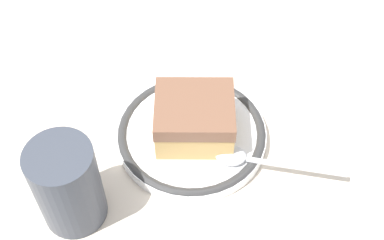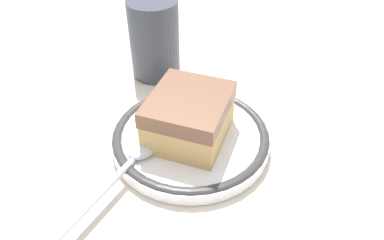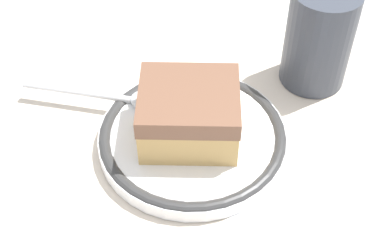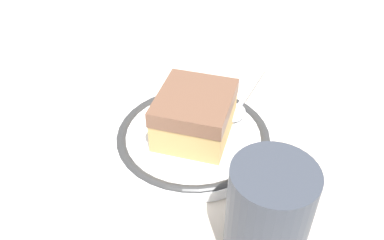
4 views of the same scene
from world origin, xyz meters
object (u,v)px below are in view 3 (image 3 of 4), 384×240
Objects in this scene: spoon at (127,98)px; cup at (318,43)px; cake_slice at (189,114)px; plate at (192,139)px.

spoon is 1.38× the size of cup.
cake_slice is 0.08m from spoon.
cup is at bearing -149.65° from spoon.
cake_slice is at bearing -7.60° from plate.
cake_slice is at bearing 51.30° from cup.
spoon is (0.07, -0.03, 0.01)m from plate.
spoon reaches higher than plate.
spoon is at bearing 30.35° from cup.
spoon is (0.07, -0.03, -0.02)m from cake_slice.
plate is 0.08m from spoon.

